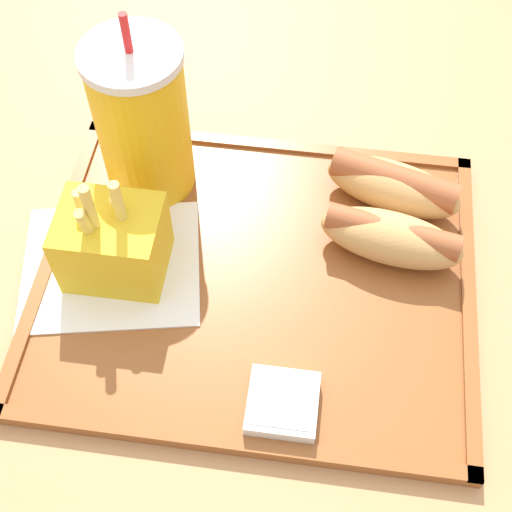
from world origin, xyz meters
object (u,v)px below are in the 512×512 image
Objects in this scene: hot_dog_far at (393,185)px; fries_carton at (113,242)px; soda_cup at (142,121)px; hot_dog_near at (391,237)px; sauce_cup_mayo at (283,404)px.

fries_carton is (-0.23, -0.11, 0.01)m from hot_dog_far.
hot_dog_near is (0.23, -0.06, -0.05)m from soda_cup.
sauce_cup_mayo is (-0.08, -0.16, -0.01)m from hot_dog_near.
hot_dog_near is 2.45× the size of sauce_cup_mayo.
hot_dog_far is 1.01× the size of hot_dog_near.
soda_cup is 0.27m from sauce_cup_mayo.
hot_dog_far reaches higher than hot_dog_near.
hot_dog_near reaches higher than sauce_cup_mayo.
hot_dog_far is (0.23, 0.00, -0.05)m from soda_cup.
soda_cup is 1.42× the size of hot_dog_near.
sauce_cup_mayo is at bearing -55.09° from soda_cup.
hot_dog_far is at bearing 0.57° from soda_cup.
soda_cup is at bearing 124.91° from sauce_cup_mayo.
hot_dog_far is at bearing 70.62° from sauce_cup_mayo.
sauce_cup_mayo is (0.15, -0.22, -0.07)m from soda_cup.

